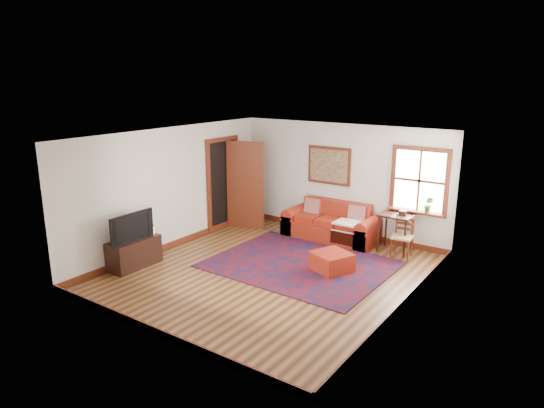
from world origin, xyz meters
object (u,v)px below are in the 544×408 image
Objects in this scene: side_table at (396,220)px; red_leather_sofa at (331,227)px; red_ottoman at (332,262)px; ladder_back_chair at (403,235)px; media_cabinet at (134,253)px.

red_leather_sofa is at bearing -179.40° from side_table.
red_ottoman is 0.79× the size of side_table.
red_ottoman is at bearing -61.75° from red_leather_sofa.
ladder_back_chair reaches higher than red_leather_sofa.
media_cabinet is (-3.95, -3.39, -0.18)m from ladder_back_chair.
red_leather_sofa is 3.33× the size of red_ottoman.
red_ottoman is (0.89, -1.65, -0.09)m from red_leather_sofa.
red_ottoman is 3.70m from media_cabinet.
red_ottoman is at bearing 31.45° from media_cabinet.
ladder_back_chair reaches higher than media_cabinet.
ladder_back_chair is (0.24, -0.21, -0.20)m from side_table.
media_cabinet is (-3.71, -3.60, -0.38)m from side_table.
red_leather_sofa reaches higher than media_cabinet.
side_table reaches higher than red_ottoman.
side_table is 0.92× the size of ladder_back_chair.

